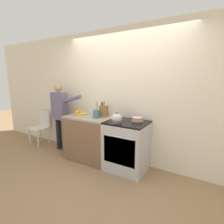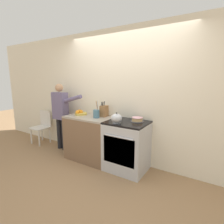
{
  "view_description": "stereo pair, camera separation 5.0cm",
  "coord_description": "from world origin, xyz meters",
  "px_view_note": "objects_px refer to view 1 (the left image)",
  "views": [
    {
      "loc": [
        1.57,
        -2.4,
        1.66
      ],
      "look_at": [
        -0.05,
        0.27,
        1.05
      ],
      "focal_mm": 28.0,
      "sensor_mm": 36.0,
      "label": 1
    },
    {
      "loc": [
        1.61,
        -2.37,
        1.66
      ],
      "look_at": [
        -0.05,
        0.27,
        1.05
      ],
      "focal_mm": 28.0,
      "sensor_mm": 36.0,
      "label": 2
    }
  ],
  "objects_px": {
    "utensil_crock": "(96,114)",
    "person_baker": "(60,111)",
    "layer_cake": "(137,119)",
    "fruit_bowl": "(80,113)",
    "tea_kettle": "(117,118)",
    "knife_block": "(104,111)",
    "stove_range": "(127,146)",
    "dining_chair": "(42,125)"
  },
  "relations": [
    {
      "from": "layer_cake",
      "to": "fruit_bowl",
      "type": "relative_size",
      "value": 0.93
    },
    {
      "from": "person_baker",
      "to": "dining_chair",
      "type": "relative_size",
      "value": 1.86
    },
    {
      "from": "fruit_bowl",
      "to": "tea_kettle",
      "type": "bearing_deg",
      "value": -11.09
    },
    {
      "from": "layer_cake",
      "to": "stove_range",
      "type": "bearing_deg",
      "value": -140.59
    },
    {
      "from": "tea_kettle",
      "to": "person_baker",
      "type": "bearing_deg",
      "value": 172.88
    },
    {
      "from": "stove_range",
      "to": "dining_chair",
      "type": "distance_m",
      "value": 2.49
    },
    {
      "from": "utensil_crock",
      "to": "person_baker",
      "type": "distance_m",
      "value": 1.08
    },
    {
      "from": "tea_kettle",
      "to": "dining_chair",
      "type": "distance_m",
      "value": 2.45
    },
    {
      "from": "layer_cake",
      "to": "dining_chair",
      "type": "xyz_separation_m",
      "value": [
        -2.63,
        -0.03,
        -0.47
      ]
    },
    {
      "from": "stove_range",
      "to": "utensil_crock",
      "type": "height_order",
      "value": "utensil_crock"
    },
    {
      "from": "layer_cake",
      "to": "knife_block",
      "type": "distance_m",
      "value": 0.74
    },
    {
      "from": "stove_range",
      "to": "tea_kettle",
      "type": "distance_m",
      "value": 0.57
    },
    {
      "from": "fruit_bowl",
      "to": "knife_block",
      "type": "bearing_deg",
      "value": 12.32
    },
    {
      "from": "fruit_bowl",
      "to": "dining_chair",
      "type": "distance_m",
      "value": 1.45
    },
    {
      "from": "fruit_bowl",
      "to": "stove_range",
      "type": "bearing_deg",
      "value": -1.51
    },
    {
      "from": "fruit_bowl",
      "to": "person_baker",
      "type": "relative_size",
      "value": 0.17
    },
    {
      "from": "layer_cake",
      "to": "fruit_bowl",
      "type": "bearing_deg",
      "value": -176.06
    },
    {
      "from": "layer_cake",
      "to": "utensil_crock",
      "type": "bearing_deg",
      "value": -169.72
    },
    {
      "from": "tea_kettle",
      "to": "knife_block",
      "type": "bearing_deg",
      "value": 146.81
    },
    {
      "from": "stove_range",
      "to": "person_baker",
      "type": "relative_size",
      "value": 0.59
    },
    {
      "from": "knife_block",
      "to": "fruit_bowl",
      "type": "bearing_deg",
      "value": -167.68
    },
    {
      "from": "person_baker",
      "to": "dining_chair",
      "type": "distance_m",
      "value": 0.88
    },
    {
      "from": "stove_range",
      "to": "knife_block",
      "type": "bearing_deg",
      "value": 166.19
    },
    {
      "from": "person_baker",
      "to": "tea_kettle",
      "type": "bearing_deg",
      "value": 5.3
    },
    {
      "from": "person_baker",
      "to": "dining_chair",
      "type": "bearing_deg",
      "value": -171.35
    },
    {
      "from": "knife_block",
      "to": "fruit_bowl",
      "type": "relative_size",
      "value": 1.22
    },
    {
      "from": "tea_kettle",
      "to": "utensil_crock",
      "type": "height_order",
      "value": "utensil_crock"
    },
    {
      "from": "layer_cake",
      "to": "tea_kettle",
      "type": "height_order",
      "value": "tea_kettle"
    },
    {
      "from": "stove_range",
      "to": "fruit_bowl",
      "type": "distance_m",
      "value": 1.23
    },
    {
      "from": "utensil_crock",
      "to": "dining_chair",
      "type": "bearing_deg",
      "value": 176.54
    },
    {
      "from": "dining_chair",
      "to": "stove_range",
      "type": "bearing_deg",
      "value": -29.25
    },
    {
      "from": "knife_block",
      "to": "layer_cake",
      "type": "bearing_deg",
      "value": -2.24
    },
    {
      "from": "layer_cake",
      "to": "utensil_crock",
      "type": "relative_size",
      "value": 0.7
    },
    {
      "from": "layer_cake",
      "to": "dining_chair",
      "type": "bearing_deg",
      "value": -179.27
    },
    {
      "from": "layer_cake",
      "to": "person_baker",
      "type": "height_order",
      "value": "person_baker"
    },
    {
      "from": "tea_kettle",
      "to": "dining_chair",
      "type": "bearing_deg",
      "value": 173.95
    },
    {
      "from": "tea_kettle",
      "to": "person_baker",
      "type": "distance_m",
      "value": 1.63
    },
    {
      "from": "dining_chair",
      "to": "layer_cake",
      "type": "bearing_deg",
      "value": -26.6
    },
    {
      "from": "tea_kettle",
      "to": "fruit_bowl",
      "type": "relative_size",
      "value": 0.92
    },
    {
      "from": "knife_block",
      "to": "person_baker",
      "type": "bearing_deg",
      "value": -174.33
    },
    {
      "from": "stove_range",
      "to": "tea_kettle",
      "type": "bearing_deg",
      "value": -123.44
    },
    {
      "from": "tea_kettle",
      "to": "person_baker",
      "type": "height_order",
      "value": "person_baker"
    }
  ]
}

